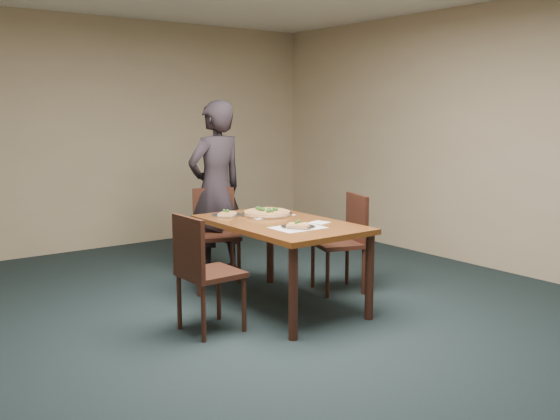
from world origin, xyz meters
TOP-DOWN VIEW (x-y plane):
  - ground at (0.00, 0.00)m, footprint 8.00×8.00m
  - room_shell at (0.00, 0.00)m, footprint 8.00×8.00m
  - dining_table at (0.37, 0.77)m, footprint 0.90×1.50m
  - chair_far at (0.41, 1.91)m, footprint 0.54×0.54m
  - chair_left at (-0.48, 0.61)m, footprint 0.43×0.43m
  - chair_right at (1.17, 0.82)m, footprint 0.53×0.53m
  - diner at (0.51, 2.06)m, footprint 0.70×0.50m
  - placemat_main at (0.48, 1.11)m, footprint 0.42×0.32m
  - placemat_near at (0.32, 0.46)m, footprint 0.40×0.30m
  - pizza_pan at (0.48, 1.11)m, footprint 0.46×0.46m
  - slice_plate_near at (0.32, 0.46)m, footprint 0.28×0.28m
  - slice_plate_far at (0.17, 1.30)m, footprint 0.28×0.28m
  - napkin at (0.60, 0.52)m, footprint 0.17×0.17m

SIDE VIEW (x-z plane):
  - ground at x=0.00m, z-range 0.00..0.00m
  - chair_far at x=0.41m, z-range 0.06..0.97m
  - chair_left at x=-0.48m, z-range 0.06..0.97m
  - chair_right at x=1.17m, z-range 0.06..0.97m
  - dining_table at x=0.37m, z-range 0.28..1.03m
  - placemat_main at x=0.48m, z-range 0.75..0.75m
  - placemat_near at x=0.32m, z-range 0.75..0.75m
  - napkin at x=0.60m, z-range 0.75..0.76m
  - slice_plate_far at x=0.17m, z-range 0.73..0.79m
  - slice_plate_near at x=0.32m, z-range 0.73..0.79m
  - pizza_pan at x=0.48m, z-range 0.74..0.81m
  - diner at x=0.51m, z-range 0.00..1.79m
  - room_shell at x=0.00m, z-range -2.26..5.74m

